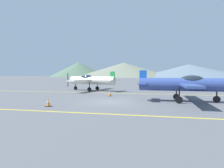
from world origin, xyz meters
TOP-DOWN VIEW (x-y plane):
  - ground_plane at (0.00, 0.00)m, footprint 400.00×400.00m
  - apron_line_near at (0.00, -4.90)m, footprint 80.00×0.16m
  - apron_line_far at (0.00, 7.19)m, footprint 80.00×0.16m
  - airplane_near at (6.15, 1.37)m, footprint 7.75×8.95m
  - airplane_mid at (-5.15, 10.08)m, footprint 7.87×8.97m
  - car_sedan at (8.68, 17.25)m, footprint 2.92×4.63m
  - traffic_cone_front at (-0.96, 4.16)m, footprint 0.36×0.36m
  - traffic_cone_side at (-3.85, -3.23)m, footprint 0.36×0.36m
  - hill_left at (-63.07, 148.47)m, footprint 52.67×52.67m
  - hill_centerleft at (-19.40, 134.01)m, footprint 75.01×75.01m
  - hill_centerright at (28.67, 131.67)m, footprint 73.18×73.18m

SIDE VIEW (x-z plane):
  - ground_plane at x=0.00m, z-range 0.00..0.00m
  - apron_line_near at x=0.00m, z-range 0.00..0.01m
  - apron_line_far at x=0.00m, z-range 0.00..0.01m
  - traffic_cone_front at x=-0.96m, z-range -0.01..0.58m
  - traffic_cone_side at x=-3.85m, z-range -0.01..0.58m
  - car_sedan at x=8.68m, z-range 0.03..1.65m
  - airplane_near at x=6.15m, z-range 0.17..2.86m
  - airplane_mid at x=-5.15m, z-range 0.17..2.86m
  - hill_centerright at x=28.67m, z-range 0.00..9.43m
  - hill_centerleft at x=-19.40m, z-range 0.00..11.35m
  - hill_left at x=-63.07m, z-range 0.00..13.23m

